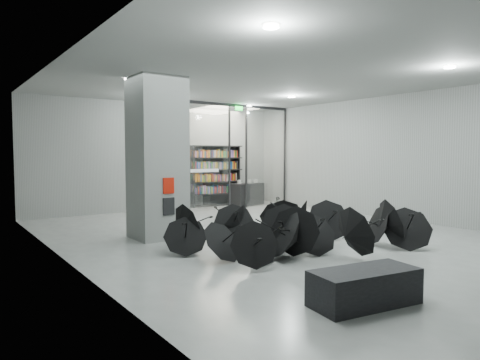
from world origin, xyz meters
TOP-DOWN VIEW (x-y plane):
  - room at (0.00, 0.00)m, footprint 14.00×14.02m
  - column at (-2.50, 2.00)m, footprint 1.20×1.20m
  - fire_cabinet at (-2.50, 1.38)m, footprint 0.28×0.04m
  - info_panel at (-2.50, 1.38)m, footprint 0.30×0.03m
  - exit_sign at (2.40, 5.30)m, footprint 0.30×0.06m
  - glass_partition at (2.39, 5.50)m, footprint 5.06×0.08m
  - bench at (-2.24, -4.15)m, footprint 1.65×0.92m
  - bookshelf at (2.27, 6.75)m, footprint 2.26×0.76m
  - shop_counter at (3.43, 6.14)m, footprint 1.60×0.92m
  - umbrella_cluster at (-0.60, -0.99)m, footprint 5.71×4.36m

SIDE VIEW (x-z plane):
  - bench at x=-2.24m, z-range 0.00..0.50m
  - umbrella_cluster at x=-0.60m, z-range -0.35..0.99m
  - shop_counter at x=3.43m, z-range 0.00..0.90m
  - info_panel at x=-2.50m, z-range 0.64..1.06m
  - bookshelf at x=2.27m, z-range 0.00..2.44m
  - fire_cabinet at x=-2.50m, z-range 1.16..1.54m
  - column at x=-2.50m, z-range 0.00..4.00m
  - glass_partition at x=2.39m, z-range 0.18..4.18m
  - room at x=0.00m, z-range 0.84..4.85m
  - exit_sign at x=2.40m, z-range 3.74..3.90m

